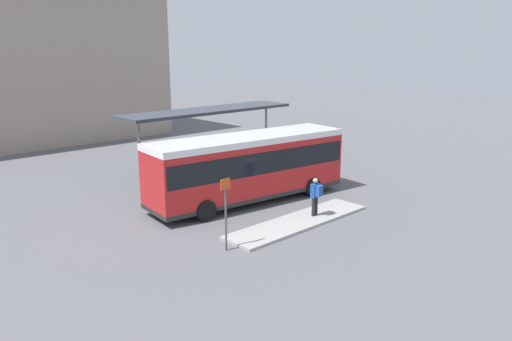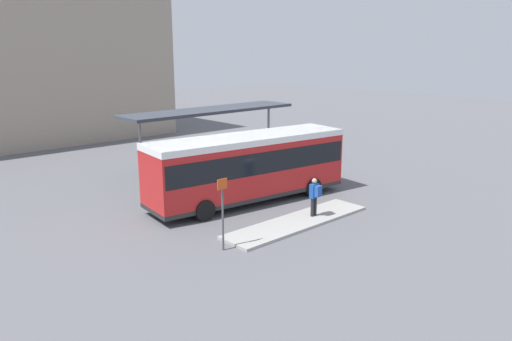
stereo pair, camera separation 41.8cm
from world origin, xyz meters
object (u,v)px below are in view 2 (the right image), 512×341
object	(u,v)px
bicycle_orange	(324,164)
bicycle_blue	(312,163)
bicycle_white	(305,160)
platform_sign	(223,211)
pedestrian_waiting	(315,195)
potted_planter_near_shelter	(244,161)
city_bus	(248,164)

from	to	relation	value
bicycle_orange	bicycle_blue	distance (m)	0.78
bicycle_white	platform_sign	size ratio (longest dim) A/B	0.62
pedestrian_waiting	potted_planter_near_shelter	distance (m)	8.90
bicycle_blue	pedestrian_waiting	bearing A→B (deg)	132.18
city_bus	potted_planter_near_shelter	world-z (taller)	city_bus
potted_planter_near_shelter	platform_sign	xyz separation A→B (m)	(-8.34, -8.39, 0.79)
bicycle_white	platform_sign	bearing A→B (deg)	-50.50
bicycle_blue	platform_sign	world-z (taller)	platform_sign
bicycle_orange	bicycle_white	xyz separation A→B (m)	(-0.14, 1.43, 0.02)
bicycle_orange	potted_planter_near_shelter	xyz separation A→B (m)	(-4.37, 2.67, 0.41)
pedestrian_waiting	platform_sign	size ratio (longest dim) A/B	0.62
platform_sign	bicycle_blue	bearing A→B (deg)	27.40
city_bus	bicycle_white	size ratio (longest dim) A/B	6.09
bicycle_white	platform_sign	xyz separation A→B (m)	(-12.57, -7.15, 1.18)
potted_planter_near_shelter	bicycle_white	bearing A→B (deg)	-16.29
potted_planter_near_shelter	platform_sign	distance (m)	11.85
platform_sign	pedestrian_waiting	bearing A→B (deg)	0.40
bicycle_white	city_bus	bearing A→B (deg)	-57.83
bicycle_orange	potted_planter_near_shelter	size ratio (longest dim) A/B	1.13
bicycle_orange	bicycle_blue	xyz separation A→B (m)	(-0.29, 0.72, -0.00)
bicycle_orange	bicycle_white	world-z (taller)	bicycle_white
bicycle_orange	bicycle_blue	world-z (taller)	bicycle_orange
city_bus	bicycle_orange	distance (m)	8.24
city_bus	bicycle_white	bearing A→B (deg)	29.18
bicycle_white	platform_sign	world-z (taller)	platform_sign
city_bus	bicycle_orange	size ratio (longest dim) A/B	6.30
city_bus	bicycle_blue	bearing A→B (deg)	24.83
pedestrian_waiting	bicycle_white	xyz separation A→B (m)	(7.30, 7.11, -0.74)
bicycle_orange	potted_planter_near_shelter	world-z (taller)	potted_planter_near_shelter
pedestrian_waiting	bicycle_white	bearing A→B (deg)	-49.84
pedestrian_waiting	platform_sign	xyz separation A→B (m)	(-5.27, -0.04, 0.44)
bicycle_orange	bicycle_white	bearing A→B (deg)	1.65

